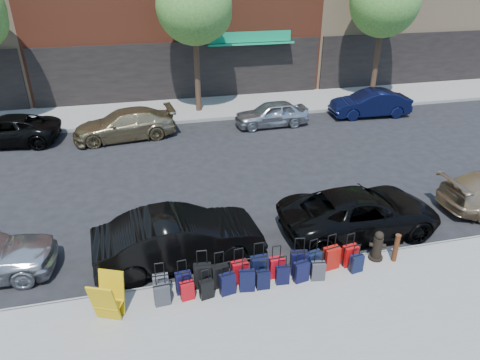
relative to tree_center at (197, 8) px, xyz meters
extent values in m
plane|color=black|center=(-0.64, -9.50, -5.41)|extent=(120.00, 120.00, 0.00)
cube|color=gray|center=(-0.64, -16.00, -5.34)|extent=(60.00, 4.00, 0.15)
cube|color=gray|center=(-0.64, 0.50, -5.34)|extent=(60.00, 4.00, 0.15)
cube|color=gray|center=(-0.64, -13.98, -5.34)|extent=(60.00, 0.08, 0.15)
cube|color=gray|center=(-0.64, -1.52, -5.34)|extent=(60.00, 0.08, 0.15)
cube|color=black|center=(-0.64, 2.45, -3.71)|extent=(16.66, 0.15, 3.40)
cube|color=#0E8257|center=(3.36, 2.10, -2.21)|extent=(5.00, 0.91, 0.27)
cube|color=#0E8257|center=(3.36, 2.40, -1.86)|extent=(5.00, 0.10, 0.60)
cube|color=black|center=(15.36, 2.45, -3.71)|extent=(14.70, 0.15, 3.40)
cylinder|color=black|center=(-0.14, 0.00, -2.86)|extent=(0.30, 0.30, 4.80)
sphere|color=#3B6F25|center=(-0.14, 0.00, 0.11)|extent=(3.80, 3.80, 3.80)
sphere|color=#3B6F25|center=(0.46, 0.00, -0.27)|extent=(2.58, 2.58, 2.58)
cylinder|color=black|center=(10.36, 0.00, -2.86)|extent=(0.30, 0.30, 4.80)
sphere|color=#3B6F25|center=(10.36, 0.00, 0.11)|extent=(3.80, 3.80, 3.80)
sphere|color=#3B6F25|center=(10.96, 0.00, -0.27)|extent=(2.58, 2.58, 2.58)
cube|color=#424147|center=(-3.19, -14.30, -4.98)|extent=(0.39, 0.22, 0.57)
cylinder|color=black|center=(-3.19, -14.30, -4.35)|extent=(0.21, 0.04, 0.03)
cube|color=black|center=(-2.64, -14.35, -4.97)|extent=(0.41, 0.25, 0.59)
cylinder|color=black|center=(-2.64, -14.35, -4.33)|extent=(0.22, 0.05, 0.03)
cube|color=black|center=(-2.14, -14.26, -4.93)|extent=(0.47, 0.30, 0.67)
cylinder|color=black|center=(-2.14, -14.26, -4.20)|extent=(0.25, 0.06, 0.03)
cube|color=black|center=(-1.71, -14.34, -4.95)|extent=(0.44, 0.26, 0.63)
cylinder|color=black|center=(-1.71, -14.34, -4.26)|extent=(0.24, 0.05, 0.03)
cube|color=maroon|center=(-1.20, -14.31, -4.95)|extent=(0.44, 0.27, 0.63)
cylinder|color=black|center=(-1.20, -14.31, -4.26)|extent=(0.24, 0.06, 0.03)
cube|color=black|center=(-0.66, -14.28, -4.93)|extent=(0.46, 0.26, 0.67)
cylinder|color=black|center=(-0.66, -14.28, -4.20)|extent=(0.25, 0.04, 0.03)
cube|color=#A80A15|center=(-0.20, -14.31, -4.97)|extent=(0.39, 0.22, 0.58)
cylinder|color=black|center=(-0.20, -14.31, -4.34)|extent=(0.22, 0.03, 0.03)
cube|color=black|center=(0.41, -14.32, -4.93)|extent=(0.48, 0.32, 0.67)
cylinder|color=black|center=(0.41, -14.32, -4.20)|extent=(0.25, 0.07, 0.03)
cube|color=black|center=(0.81, -14.34, -4.95)|extent=(0.45, 0.30, 0.62)
cylinder|color=black|center=(0.81, -14.34, -4.29)|extent=(0.23, 0.08, 0.03)
cube|color=#9D110A|center=(1.34, -14.31, -4.94)|extent=(0.46, 0.30, 0.65)
cylinder|color=black|center=(1.34, -14.31, -4.24)|extent=(0.24, 0.07, 0.03)
cube|color=#B00B0B|center=(1.88, -14.31, -4.96)|extent=(0.44, 0.28, 0.61)
cylinder|color=black|center=(1.88, -14.31, -4.29)|extent=(0.23, 0.07, 0.03)
cube|color=#323337|center=(-3.20, -14.64, -4.98)|extent=(0.39, 0.24, 0.55)
cylinder|color=black|center=(-3.20, -14.64, -4.38)|extent=(0.21, 0.04, 0.03)
cube|color=#A70A11|center=(-2.59, -14.60, -5.02)|extent=(0.35, 0.23, 0.49)
cylinder|color=black|center=(-2.59, -14.60, -4.49)|extent=(0.19, 0.06, 0.03)
cube|color=black|center=(-2.12, -14.66, -5.01)|extent=(0.37, 0.26, 0.50)
cylinder|color=black|center=(-2.12, -14.66, -4.47)|extent=(0.19, 0.07, 0.03)
cube|color=black|center=(-1.58, -14.64, -4.98)|extent=(0.42, 0.29, 0.57)
cylinder|color=black|center=(-1.58, -14.64, -4.36)|extent=(0.22, 0.07, 0.03)
cube|color=black|center=(-1.09, -14.63, -4.98)|extent=(0.42, 0.28, 0.57)
cylinder|color=black|center=(-1.09, -14.63, -4.35)|extent=(0.22, 0.06, 0.03)
cube|color=black|center=(-0.67, -14.66, -5.01)|extent=(0.35, 0.21, 0.51)
cylinder|color=black|center=(-0.67, -14.66, -4.45)|extent=(0.19, 0.04, 0.03)
cube|color=black|center=(-0.13, -14.59, -5.01)|extent=(0.36, 0.23, 0.50)
cylinder|color=black|center=(-0.13, -14.59, -4.46)|extent=(0.19, 0.05, 0.03)
cube|color=black|center=(0.36, -14.61, -4.98)|extent=(0.42, 0.28, 0.57)
cylinder|color=black|center=(0.36, -14.61, -4.36)|extent=(0.22, 0.07, 0.03)
cube|color=#353539|center=(0.81, -14.66, -5.00)|extent=(0.38, 0.26, 0.52)
cylinder|color=black|center=(0.81, -14.66, -4.43)|extent=(0.20, 0.06, 0.03)
cube|color=black|center=(1.94, -14.60, -5.01)|extent=(0.37, 0.25, 0.50)
cylinder|color=black|center=(1.94, -14.60, -4.46)|extent=(0.19, 0.06, 0.03)
cylinder|color=black|center=(2.74, -14.23, -5.23)|extent=(0.40, 0.40, 0.07)
cylinder|color=black|center=(2.74, -14.23, -4.88)|extent=(0.27, 0.27, 0.62)
sphere|color=black|center=(2.74, -14.23, -4.50)|extent=(0.24, 0.24, 0.24)
cylinder|color=black|center=(2.74, -14.23, -4.82)|extent=(0.45, 0.27, 0.11)
cylinder|color=#38190C|center=(3.18, -14.43, -4.85)|extent=(0.14, 0.14, 0.83)
cylinder|color=#38190C|center=(3.18, -14.43, -4.43)|extent=(0.16, 0.16, 0.04)
cube|color=#CC9F0B|center=(-4.49, -14.95, -4.71)|extent=(0.67, 0.49, 1.10)
cube|color=#CC9F0B|center=(-4.33, -14.58, -4.71)|extent=(0.67, 0.49, 1.10)
cube|color=#CC9F0B|center=(-4.41, -14.77, -4.87)|extent=(0.72, 0.61, 0.02)
imported|color=black|center=(-2.57, -12.88, -4.65)|extent=(4.77, 2.07, 1.53)
imported|color=black|center=(3.00, -12.67, -4.72)|extent=(5.01, 2.38, 1.38)
imported|color=black|center=(-9.38, -2.42, -4.76)|extent=(4.87, 2.64, 1.30)
imported|color=#917F58|center=(-4.09, -2.96, -4.73)|extent=(4.90, 2.43, 1.37)
imported|color=silver|center=(3.15, -2.91, -4.78)|extent=(3.75, 1.59, 1.26)
imported|color=#0D133A|center=(8.76, -2.66, -4.72)|extent=(4.29, 1.73, 1.39)
camera|label=1|loc=(-3.18, -22.72, 2.21)|focal=32.00mm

